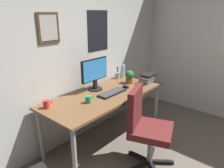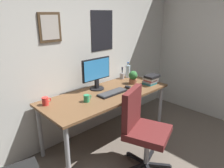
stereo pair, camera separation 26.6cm
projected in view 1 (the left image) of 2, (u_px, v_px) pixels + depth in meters
The scene contains 12 objects.
wall_back at pixel (64, 49), 2.66m from camera, with size 4.40×0.10×2.60m.
desk at pixel (106, 98), 2.80m from camera, with size 1.78×0.74×0.73m.
office_chair at pixel (145, 124), 2.40m from camera, with size 0.59×0.60×0.95m.
monitor at pixel (95, 73), 2.83m from camera, with size 0.46×0.20×0.43m.
keyboard at pixel (112, 93), 2.76m from camera, with size 0.43×0.15×0.03m.
computer_mouse at pixel (126, 86), 2.97m from camera, with size 0.06×0.11×0.04m.
water_bottle at pixel (123, 71), 3.44m from camera, with size 0.07×0.07×0.25m.
coffee_mug_near at pixel (89, 99), 2.47m from camera, with size 0.11×0.07×0.09m.
coffee_mug_far at pixel (47, 104), 2.33m from camera, with size 0.11×0.07×0.09m.
potted_plant at pixel (129, 76), 3.14m from camera, with size 0.13×0.13×0.20m.
pen_cup at pixel (117, 75), 3.38m from camera, with size 0.07×0.07×0.20m.
book_stack_left at pixel (147, 78), 3.16m from camera, with size 0.22×0.18×0.14m.
Camera 1 is at (-1.64, -0.03, 1.74)m, focal length 33.62 mm.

